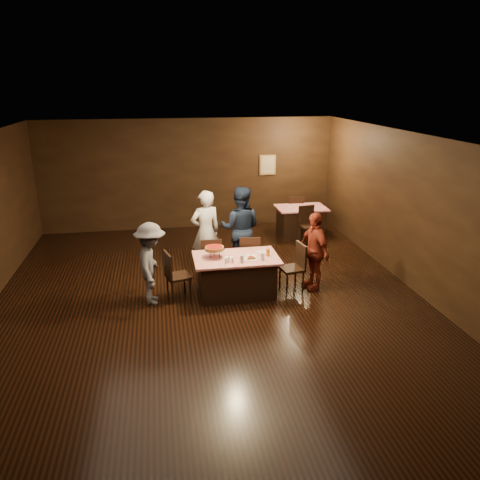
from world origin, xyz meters
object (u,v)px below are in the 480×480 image
chair_end_left (178,275)px  diner_red_shirt (314,251)px  chair_back_far (294,212)px  back_table (301,221)px  chair_far_right (249,256)px  plate_empty (263,252)px  diner_grey_knit (151,264)px  main_table (236,276)px  glass_front_right (262,257)px  diner_white_jacket (206,232)px  pizza_stand (215,248)px  chair_back_near (309,225)px  glass_front_left (242,259)px  chair_end_right (292,268)px  glass_amber (268,252)px  chair_far_left (211,259)px  diner_navy_hoodie (240,228)px

chair_end_left → diner_red_shirt: 2.68m
chair_back_far → back_table: bearing=93.7°
chair_far_right → plate_empty: 0.69m
back_table → diner_grey_knit: size_ratio=0.85×
main_table → glass_front_right: size_ratio=11.43×
diner_white_jacket → glass_front_right: (0.89, -1.52, -0.05)m
pizza_stand → plate_empty: bearing=6.0°
chair_back_near → chair_far_right: bearing=-142.8°
chair_back_far → diner_red_shirt: diner_red_shirt is taller
glass_front_left → plate_empty: bearing=42.0°
main_table → chair_end_right: bearing=0.0°
diner_grey_knit → glass_amber: bearing=-86.8°
pizza_stand → glass_front_left: (0.45, -0.35, -0.11)m
chair_back_near → diner_grey_knit: bearing=-152.7°
chair_far_left → glass_amber: chair_far_left is taller
chair_end_left → glass_front_left: size_ratio=6.79×
main_table → chair_far_right: (0.40, 0.75, 0.09)m
glass_amber → chair_back_near: bearing=57.6°
chair_back_near → diner_navy_hoodie: diner_navy_hoodie is taller
chair_back_near → glass_front_left: 3.73m
chair_end_left → diner_navy_hoodie: bearing=-62.1°
back_table → chair_far_left: size_ratio=1.37×
chair_back_far → pizza_stand: size_ratio=2.50×
chair_back_far → main_table: bearing=63.3°
back_table → chair_end_right: 3.56m
main_table → back_table: 4.06m
diner_navy_hoodie → pizza_stand: 1.45m
glass_front_left → diner_navy_hoodie: bearing=80.7°
diner_navy_hoodie → plate_empty: size_ratio=7.33×
chair_back_far → glass_front_left: chair_back_far is taller
main_table → glass_amber: 0.75m
main_table → diner_white_jacket: (-0.44, 1.27, 0.51)m
chair_end_left → chair_end_right: (2.20, 0.00, 0.00)m
diner_grey_knit → diner_red_shirt: diner_red_shirt is taller
chair_far_left → diner_grey_knit: (-1.18, -0.81, 0.29)m
chair_far_left → diner_navy_hoodie: (0.71, 0.56, 0.44)m
glass_front_left → glass_amber: (0.55, 0.25, 0.00)m
chair_back_far → diner_grey_knit: 5.59m
back_table → glass_front_left: glass_front_left is taller
chair_end_right → diner_red_shirt: diner_red_shirt is taller
glass_front_right → diner_grey_knit: bearing=174.6°
chair_far_right → pizza_stand: bearing=47.6°
back_table → glass_front_left: size_ratio=9.29×
back_table → glass_amber: bearing=-116.7°
back_table → chair_end_left: size_ratio=1.37×
chair_far_right → diner_white_jacket: (-0.84, 0.52, 0.42)m
chair_back_near → diner_red_shirt: diner_red_shirt is taller
glass_amber → glass_front_right: bearing=-126.9°
diner_white_jacket → pizza_stand: 1.22m
back_table → chair_end_right: size_ratio=1.37×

